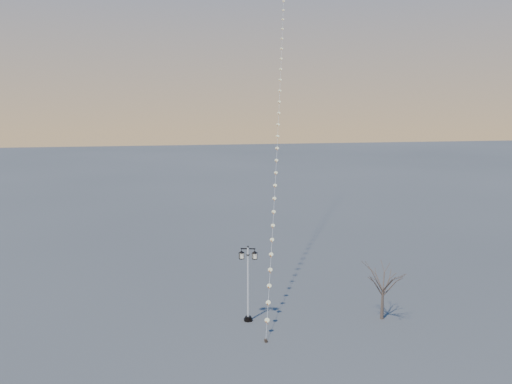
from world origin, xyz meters
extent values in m
plane|color=#474747|center=(0.00, 0.00, 0.00)|extent=(300.00, 300.00, 0.00)
cylinder|color=black|center=(-0.04, 1.68, 0.08)|extent=(0.54, 0.54, 0.15)
cylinder|color=black|center=(-0.04, 1.68, 0.22)|extent=(0.39, 0.39, 0.14)
cylinder|color=white|center=(-0.04, 1.68, 2.56)|extent=(0.13, 0.13, 4.54)
cylinder|color=black|center=(-0.04, 1.68, 4.30)|extent=(0.19, 0.19, 0.06)
cube|color=black|center=(-0.04, 1.68, 4.68)|extent=(0.90, 0.29, 0.06)
sphere|color=black|center=(-0.04, 1.68, 4.80)|extent=(0.14, 0.14, 0.14)
pyramid|color=black|center=(-0.43, 1.78, 4.54)|extent=(0.42, 0.42, 0.14)
cube|color=beige|center=(-0.43, 1.78, 4.24)|extent=(0.25, 0.25, 0.33)
cube|color=black|center=(-0.43, 1.78, 4.05)|extent=(0.29, 0.29, 0.04)
pyramid|color=black|center=(0.35, 1.58, 4.54)|extent=(0.42, 0.42, 0.14)
cube|color=beige|center=(0.35, 1.58, 4.24)|extent=(0.25, 0.25, 0.33)
cube|color=black|center=(0.35, 1.58, 4.05)|extent=(0.29, 0.29, 0.04)
cone|color=brown|center=(8.35, 0.37, 0.98)|extent=(0.23, 0.23, 1.96)
cylinder|color=#32261D|center=(0.42, -1.50, 0.09)|extent=(0.19, 0.19, 0.19)
cylinder|color=black|center=(0.42, -1.50, 0.12)|extent=(0.03, 0.03, 0.24)
cone|color=orange|center=(5.46, 16.86, 15.10)|extent=(0.08, 0.08, 0.26)
cylinder|color=white|center=(0.42, -1.50, 0.57)|extent=(0.02, 0.02, 0.75)
camera|label=1|loc=(-5.56, -29.39, 13.43)|focal=37.20mm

